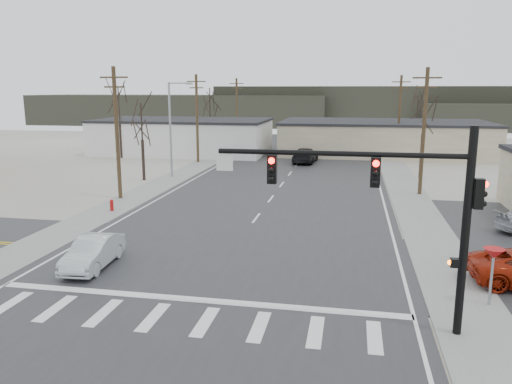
% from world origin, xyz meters
% --- Properties ---
extents(ground, '(140.00, 140.00, 0.00)m').
position_xyz_m(ground, '(0.00, 0.00, 0.00)').
color(ground, beige).
rests_on(ground, ground).
extents(main_road, '(18.00, 110.00, 0.05)m').
position_xyz_m(main_road, '(0.00, 15.00, 0.02)').
color(main_road, '#28292B').
rests_on(main_road, ground).
extents(cross_road, '(90.00, 10.00, 0.04)m').
position_xyz_m(cross_road, '(0.00, 0.00, 0.02)').
color(cross_road, '#28292B').
rests_on(cross_road, ground).
extents(sidewalk_left, '(3.00, 90.00, 0.06)m').
position_xyz_m(sidewalk_left, '(-10.60, 20.00, 0.03)').
color(sidewalk_left, gray).
rests_on(sidewalk_left, ground).
extents(sidewalk_right, '(3.00, 90.00, 0.06)m').
position_xyz_m(sidewalk_right, '(10.60, 20.00, 0.03)').
color(sidewalk_right, gray).
rests_on(sidewalk_right, ground).
extents(traffic_signal_mast, '(8.95, 0.43, 7.20)m').
position_xyz_m(traffic_signal_mast, '(7.89, -6.20, 4.67)').
color(traffic_signal_mast, black).
rests_on(traffic_signal_mast, ground).
extents(fire_hydrant, '(0.24, 0.24, 0.87)m').
position_xyz_m(fire_hydrant, '(-10.20, 8.00, 0.45)').
color(fire_hydrant, '#A50C0C').
rests_on(fire_hydrant, ground).
extents(yield_sign, '(0.80, 0.80, 2.35)m').
position_xyz_m(yield_sign, '(11.50, -3.50, 2.07)').
color(yield_sign, gray).
rests_on(yield_sign, ground).
extents(building_left_far, '(22.30, 12.30, 4.50)m').
position_xyz_m(building_left_far, '(-16.00, 40.00, 2.26)').
color(building_left_far, silver).
rests_on(building_left_far, ground).
extents(building_right_far, '(26.30, 14.30, 4.30)m').
position_xyz_m(building_right_far, '(10.00, 44.00, 2.15)').
color(building_right_far, beige).
rests_on(building_right_far, ground).
extents(upole_left_b, '(2.20, 0.30, 10.00)m').
position_xyz_m(upole_left_b, '(-11.50, 12.00, 5.22)').
color(upole_left_b, '#4D3E23').
rests_on(upole_left_b, ground).
extents(upole_left_c, '(2.20, 0.30, 10.00)m').
position_xyz_m(upole_left_c, '(-11.50, 32.00, 5.22)').
color(upole_left_c, '#4D3E23').
rests_on(upole_left_c, ground).
extents(upole_left_d, '(2.20, 0.30, 10.00)m').
position_xyz_m(upole_left_d, '(-11.50, 52.00, 5.22)').
color(upole_left_d, '#4D3E23').
rests_on(upole_left_d, ground).
extents(upole_right_a, '(2.20, 0.30, 10.00)m').
position_xyz_m(upole_right_a, '(11.50, 18.00, 5.22)').
color(upole_right_a, '#4D3E23').
rests_on(upole_right_a, ground).
extents(upole_right_b, '(2.20, 0.30, 10.00)m').
position_xyz_m(upole_right_b, '(11.50, 40.00, 5.22)').
color(upole_right_b, '#4D3E23').
rests_on(upole_right_b, ground).
extents(streetlight_main, '(2.40, 0.25, 9.00)m').
position_xyz_m(streetlight_main, '(-10.80, 22.00, 5.09)').
color(streetlight_main, gray).
rests_on(streetlight_main, ground).
extents(tree_left_near, '(3.30, 3.30, 7.35)m').
position_xyz_m(tree_left_near, '(-13.00, 20.00, 5.23)').
color(tree_left_near, '#2F231D').
rests_on(tree_left_near, ground).
extents(tree_right_mid, '(3.74, 3.74, 8.33)m').
position_xyz_m(tree_right_mid, '(12.50, 26.00, 5.93)').
color(tree_right_mid, '#2F231D').
rests_on(tree_right_mid, ground).
extents(tree_left_far, '(3.96, 3.96, 8.82)m').
position_xyz_m(tree_left_far, '(-14.00, 46.00, 6.28)').
color(tree_left_far, '#2F231D').
rests_on(tree_left_far, ground).
extents(tree_right_far, '(3.52, 3.52, 7.84)m').
position_xyz_m(tree_right_far, '(15.00, 52.00, 5.58)').
color(tree_right_far, '#2F231D').
rests_on(tree_right_far, ground).
extents(tree_left_mid, '(3.96, 3.96, 8.82)m').
position_xyz_m(tree_left_mid, '(-22.00, 34.00, 6.28)').
color(tree_left_mid, '#2F231D').
rests_on(tree_left_mid, ground).
extents(hill_left, '(70.00, 18.00, 7.00)m').
position_xyz_m(hill_left, '(-35.00, 92.00, 3.50)').
color(hill_left, '#333026').
rests_on(hill_left, ground).
extents(hill_center, '(80.00, 18.00, 9.00)m').
position_xyz_m(hill_center, '(15.00, 96.00, 4.50)').
color(hill_center, '#333026').
rests_on(hill_center, ground).
extents(sedan_crossing, '(1.83, 4.47, 1.44)m').
position_xyz_m(sedan_crossing, '(-5.85, -2.46, 0.77)').
color(sedan_crossing, '#ADB3B8').
rests_on(sedan_crossing, main_road).
extents(car_far_a, '(2.82, 6.01, 1.69)m').
position_xyz_m(car_far_a, '(0.77, 33.87, 0.89)').
color(car_far_a, black).
rests_on(car_far_a, main_road).
extents(car_far_b, '(2.64, 4.46, 1.42)m').
position_xyz_m(car_far_b, '(-1.87, 48.79, 0.76)').
color(car_far_b, black).
rests_on(car_far_b, main_road).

